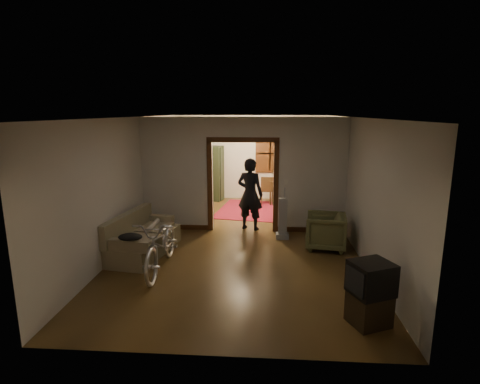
# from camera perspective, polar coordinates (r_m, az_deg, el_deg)

# --- Properties ---
(floor) EXTENTS (5.00, 8.50, 0.01)m
(floor) POSITION_cam_1_polar(r_m,az_deg,el_deg) (8.78, 0.13, -7.26)
(floor) COLOR #3C2913
(floor) RESTS_ON ground
(ceiling) EXTENTS (5.00, 8.50, 0.01)m
(ceiling) POSITION_cam_1_polar(r_m,az_deg,el_deg) (8.28, 0.14, 11.34)
(ceiling) COLOR white
(ceiling) RESTS_ON floor
(wall_back) EXTENTS (5.00, 0.02, 2.80)m
(wall_back) POSITION_cam_1_polar(r_m,az_deg,el_deg) (12.61, 1.40, 5.25)
(wall_back) COLOR beige
(wall_back) RESTS_ON floor
(wall_left) EXTENTS (0.02, 8.50, 2.80)m
(wall_left) POSITION_cam_1_polar(r_m,az_deg,el_deg) (8.93, -16.09, 1.89)
(wall_left) COLOR beige
(wall_left) RESTS_ON floor
(wall_right) EXTENTS (0.02, 8.50, 2.80)m
(wall_right) POSITION_cam_1_polar(r_m,az_deg,el_deg) (8.62, 16.96, 1.48)
(wall_right) COLOR beige
(wall_right) RESTS_ON floor
(partition_wall) EXTENTS (5.00, 0.14, 2.80)m
(partition_wall) POSITION_cam_1_polar(r_m,az_deg,el_deg) (9.15, 0.44, 2.61)
(partition_wall) COLOR beige
(partition_wall) RESTS_ON floor
(door_casing) EXTENTS (1.74, 0.20, 2.32)m
(door_casing) POSITION_cam_1_polar(r_m,az_deg,el_deg) (9.21, 0.44, 0.77)
(door_casing) COLOR #3C1F0D
(door_casing) RESTS_ON floor
(far_window) EXTENTS (0.98, 0.06, 1.28)m
(far_window) POSITION_cam_1_polar(r_m,az_deg,el_deg) (12.55, 4.61, 5.87)
(far_window) COLOR black
(far_window) RESTS_ON wall_back
(chandelier) EXTENTS (0.24, 0.24, 0.24)m
(chandelier) POSITION_cam_1_polar(r_m,az_deg,el_deg) (10.79, 1.02, 9.14)
(chandelier) COLOR #FFE0A5
(chandelier) RESTS_ON ceiling
(light_switch) EXTENTS (0.08, 0.01, 0.12)m
(light_switch) POSITION_cam_1_polar(r_m,az_deg,el_deg) (9.10, 7.03, 1.51)
(light_switch) COLOR silver
(light_switch) RESTS_ON partition_wall
(sofa) EXTENTS (1.14, 1.99, 0.87)m
(sofa) POSITION_cam_1_polar(r_m,az_deg,el_deg) (8.06, -14.41, -6.20)
(sofa) COLOR #787050
(sofa) RESTS_ON floor
(rolled_paper) EXTENTS (0.10, 0.76, 0.10)m
(rolled_paper) POSITION_cam_1_polar(r_m,az_deg,el_deg) (8.28, -13.14, -4.95)
(rolled_paper) COLOR beige
(rolled_paper) RESTS_ON sofa
(jacket) EXTENTS (0.44, 0.33, 0.13)m
(jacket) POSITION_cam_1_polar(r_m,az_deg,el_deg) (7.16, -16.39, -6.59)
(jacket) COLOR black
(jacket) RESTS_ON sofa
(bicycle) EXTENTS (0.73, 1.99, 1.04)m
(bicycle) POSITION_cam_1_polar(r_m,az_deg,el_deg) (7.17, -11.85, -7.67)
(bicycle) COLOR silver
(bicycle) RESTS_ON floor
(armchair) EXTENTS (0.95, 0.93, 0.77)m
(armchair) POSITION_cam_1_polar(r_m,az_deg,el_deg) (8.35, 12.88, -5.83)
(armchair) COLOR brown
(armchair) RESTS_ON floor
(tv_stand) EXTENTS (0.64, 0.61, 0.45)m
(tv_stand) POSITION_cam_1_polar(r_m,az_deg,el_deg) (5.76, 19.05, -16.47)
(tv_stand) COLOR black
(tv_stand) RESTS_ON floor
(crt_tv) EXTENTS (0.68, 0.65, 0.46)m
(crt_tv) POSITION_cam_1_polar(r_m,az_deg,el_deg) (5.56, 19.38, -12.29)
(crt_tv) COLOR black
(crt_tv) RESTS_ON tv_stand
(vacuum) EXTENTS (0.30, 0.24, 0.97)m
(vacuum) POSITION_cam_1_polar(r_m,az_deg,el_deg) (8.77, 6.52, -4.03)
(vacuum) COLOR gray
(vacuum) RESTS_ON floor
(person) EXTENTS (0.76, 0.62, 1.81)m
(person) POSITION_cam_1_polar(r_m,az_deg,el_deg) (9.31, 1.54, -0.33)
(person) COLOR black
(person) RESTS_ON floor
(oriental_rug) EXTENTS (2.10, 2.57, 0.02)m
(oriental_rug) POSITION_cam_1_polar(r_m,az_deg,el_deg) (11.33, 1.46, -2.72)
(oriental_rug) COLOR maroon
(oriental_rug) RESTS_ON floor
(locker) EXTENTS (1.00, 0.70, 1.81)m
(locker) POSITION_cam_1_polar(r_m,az_deg,el_deg) (12.53, -4.76, 2.88)
(locker) COLOR black
(locker) RESTS_ON floor
(globe) EXTENTS (0.27, 0.27, 0.27)m
(globe) POSITION_cam_1_polar(r_m,az_deg,el_deg) (12.40, -4.84, 7.60)
(globe) COLOR #1E5972
(globe) RESTS_ON locker
(desk) EXTENTS (1.07, 0.63, 0.77)m
(desk) POSITION_cam_1_polar(r_m,az_deg,el_deg) (12.08, 6.88, -0.02)
(desk) COLOR #312010
(desk) RESTS_ON floor
(desk_chair) EXTENTS (0.51, 0.51, 0.91)m
(desk_chair) POSITION_cam_1_polar(r_m,az_deg,el_deg) (12.02, 4.16, 0.31)
(desk_chair) COLOR #312010
(desk_chair) RESTS_ON floor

